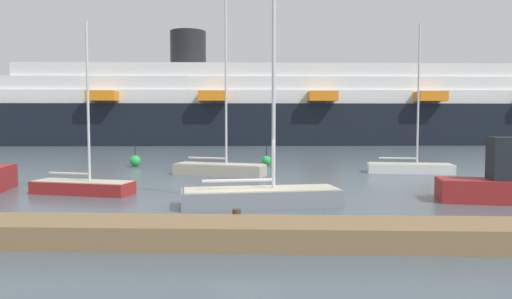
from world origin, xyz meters
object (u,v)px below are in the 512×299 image
object	(u,v)px
sailboat_1	(83,185)
channel_buoy_0	(266,160)
sailboat_2	(261,193)
cruise_ship	(313,108)
channel_buoy_1	(135,161)
sailboat_3	(220,167)
sailboat_4	(410,166)

from	to	relation	value
sailboat_1	channel_buoy_0	size ratio (longest dim) A/B	5.53
sailboat_2	cruise_ship	bearing A→B (deg)	71.58
channel_buoy_0	channel_buoy_1	xyz separation A→B (m)	(-9.27, -1.10, 0.04)
sailboat_3	sailboat_4	size ratio (longest dim) A/B	1.17
channel_buoy_0	channel_buoy_1	bearing A→B (deg)	-173.22
sailboat_3	channel_buoy_0	distance (m)	6.84
sailboat_2	sailboat_3	xyz separation A→B (m)	(-2.73, 9.75, 0.02)
sailboat_3	sailboat_4	world-z (taller)	sailboat_3
sailboat_2	sailboat_3	size ratio (longest dim) A/B	0.95
sailboat_1	sailboat_2	distance (m)	8.34
sailboat_3	cruise_ship	xyz separation A→B (m)	(8.69, 39.26, 4.46)
channel_buoy_1	cruise_ship	distance (m)	37.62
sailboat_1	cruise_ship	size ratio (longest dim) A/B	0.08
sailboat_2	channel_buoy_1	bearing A→B (deg)	110.53
sailboat_1	sailboat_4	bearing A→B (deg)	39.09
sailboat_2	channel_buoy_1	world-z (taller)	sailboat_2
sailboat_3	sailboat_4	xyz separation A→B (m)	(11.58, 1.62, -0.07)
sailboat_4	sailboat_1	bearing A→B (deg)	-145.57
sailboat_1	channel_buoy_0	distance (m)	15.60
channel_buoy_0	channel_buoy_1	size ratio (longest dim) A/B	0.77
sailboat_2	channel_buoy_1	size ratio (longest dim) A/B	5.79
sailboat_3	channel_buoy_0	bearing A→B (deg)	82.74
sailboat_1	sailboat_2	bearing A→B (deg)	-6.58
sailboat_1	channel_buoy_1	distance (m)	12.45
sailboat_1	sailboat_2	world-z (taller)	sailboat_2
sailboat_3	sailboat_1	bearing A→B (deg)	-110.37
channel_buoy_0	cruise_ship	bearing A→B (deg)	79.62
channel_buoy_1	sailboat_1	bearing A→B (deg)	-83.45
sailboat_3	channel_buoy_1	xyz separation A→B (m)	(-6.62, 5.20, -0.12)
channel_buoy_0	cruise_ship	xyz separation A→B (m)	(6.04, 32.96, 4.62)
channel_buoy_0	channel_buoy_1	distance (m)	9.34
channel_buoy_1	cruise_ship	xyz separation A→B (m)	(15.31, 34.06, 4.58)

